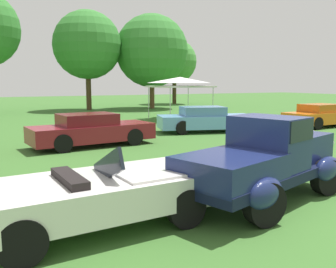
{
  "coord_description": "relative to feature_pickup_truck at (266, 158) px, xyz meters",
  "views": [
    {
      "loc": [
        -5.29,
        -5.35,
        2.37
      ],
      "look_at": [
        -0.96,
        2.93,
        1.05
      ],
      "focal_mm": 39.37,
      "sensor_mm": 36.0,
      "label": 1
    }
  ],
  "objects": [
    {
      "name": "feature_pickup_truck",
      "position": [
        0.0,
        0.0,
        0.0
      ],
      "size": [
        4.4,
        2.71,
        1.7
      ],
      "color": "black",
      "rests_on": "ground_plane"
    },
    {
      "name": "canopy_tent_center_field",
      "position": [
        6.64,
        15.25,
        1.56
      ],
      "size": [
        3.38,
        3.38,
        2.71
      ],
      "color": "#B7B7BC",
      "rests_on": "ground_plane"
    },
    {
      "name": "neighbor_convertible",
      "position": [
        -3.34,
        0.21,
        -0.28
      ],
      "size": [
        4.27,
        1.95,
        1.4
      ],
      "color": "silver",
      "rests_on": "ground_plane"
    },
    {
      "name": "ground_plane",
      "position": [
        0.22,
        -0.13,
        -0.86
      ],
      "size": [
        120.0,
        120.0,
        0.0
      ],
      "primitive_type": "plane",
      "color": "#386628"
    },
    {
      "name": "show_car_burgundy",
      "position": [
        -1.29,
        7.91,
        -0.26
      ],
      "size": [
        4.69,
        2.12,
        1.22
      ],
      "color": "maroon",
      "rests_on": "ground_plane"
    },
    {
      "name": "show_car_skyblue",
      "position": [
        4.68,
        9.28,
        -0.26
      ],
      "size": [
        4.83,
        2.9,
        1.22
      ],
      "color": "#669EDB",
      "rests_on": "ground_plane"
    },
    {
      "name": "treeline_mid_left",
      "position": [
        3.66,
        25.98,
        4.64
      ],
      "size": [
        5.78,
        5.78,
        8.4
      ],
      "color": "#47331E",
      "rests_on": "ground_plane"
    },
    {
      "name": "show_car_orange",
      "position": [
        11.36,
        8.14,
        -0.26
      ],
      "size": [
        4.47,
        1.89,
        1.22
      ],
      "color": "orange",
      "rests_on": "ground_plane"
    },
    {
      "name": "treeline_mid_right",
      "position": [
        14.49,
        30.41,
        3.77
      ],
      "size": [
        4.84,
        4.84,
        7.07
      ],
      "color": "#47331E",
      "rests_on": "ground_plane"
    },
    {
      "name": "treeline_center",
      "position": [
        9.29,
        25.13,
        4.3
      ],
      "size": [
        6.51,
        6.51,
        8.42
      ],
      "color": "brown",
      "rests_on": "ground_plane"
    }
  ]
}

